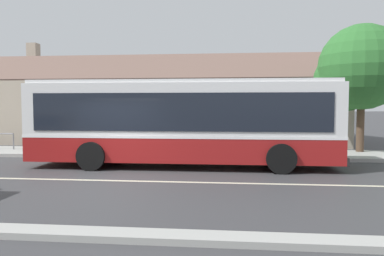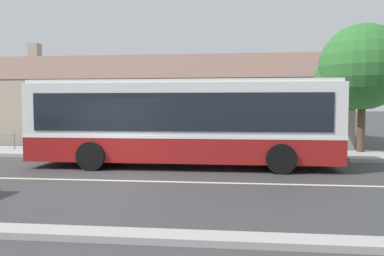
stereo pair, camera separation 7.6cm
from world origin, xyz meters
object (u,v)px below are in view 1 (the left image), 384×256
transit_bus (183,121)px  bench_by_building (77,143)px  street_tree_primary (357,71)px  bike_rack (3,138)px

transit_bus → bench_by_building: (-5.20, 2.59, -1.12)m
bench_by_building → street_tree_primary: (12.66, 1.58, 3.23)m
transit_bus → bike_rack: bearing=160.6°
street_tree_primary → bike_rack: street_tree_primary is taller
transit_bus → bike_rack: transit_bus is taller
street_tree_primary → bike_rack: 16.94m
transit_bus → street_tree_primary: bearing=29.2°
bench_by_building → bike_rack: 4.02m
street_tree_primary → bike_rack: bearing=-176.8°
bench_by_building → street_tree_primary: 13.16m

